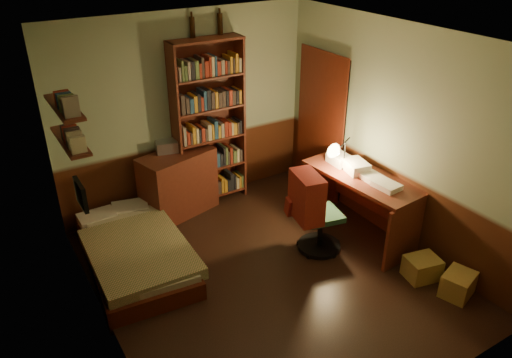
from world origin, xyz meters
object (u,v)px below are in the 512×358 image
dresser (178,183)px  bookshelf (209,125)px  mini_stereo (167,146)px  cardboard_box_a (458,284)px  bed (134,244)px  cardboard_box_b (422,268)px  desk (360,205)px  desk_lamp (345,147)px  office_chair (321,216)px

dresser → bookshelf: 0.88m
mini_stereo → cardboard_box_a: 3.82m
bed → dresser: (0.91, 0.79, 0.16)m
bookshelf → cardboard_box_a: bearing=-66.6°
bed → cardboard_box_a: (2.72, -2.30, -0.15)m
bookshelf → cardboard_box_b: 3.18m
desk → desk_lamp: desk_lamp is taller
dresser → desk: 2.37m
dresser → mini_stereo: size_ratio=3.61×
desk → desk_lamp: bearing=97.8°
dresser → desk: (1.71, -1.64, -0.03)m
bookshelf → desk_lamp: bookshelf is taller
dresser → office_chair: office_chair is taller
dresser → desk_lamp: 2.23m
desk → office_chair: size_ratio=1.66×
dresser → desk_lamp: bearing=-54.1°
dresser → bed: bearing=-153.5°
bed → cardboard_box_a: size_ratio=5.33×
desk → office_chair: 0.63m
mini_stereo → bed: bearing=-119.0°
cardboard_box_a → cardboard_box_b: size_ratio=0.98×
mini_stereo → bookshelf: bearing=9.6°
bookshelf → desk: size_ratio=1.49×
bed → office_chair: 2.18m
bed → bookshelf: 1.89m
desk_lamp → cardboard_box_a: bearing=-69.4°
office_chair → bed: bearing=168.3°
mini_stereo → desk: size_ratio=0.18×
desk → office_chair: office_chair is taller
cardboard_box_a → cardboard_box_b: (-0.10, 0.40, -0.01)m
mini_stereo → office_chair: (1.15, -1.79, -0.48)m
bed → desk_lamp: desk_lamp is taller
bed → desk: desk is taller
bed → dresser: 1.22m
dresser → cardboard_box_a: (1.81, -3.10, -0.30)m
bed → desk_lamp: 2.74m
bed → mini_stereo: (0.84, 0.92, 0.66)m
mini_stereo → office_chair: mini_stereo is taller
bed → bookshelf: (1.44, 0.88, 0.85)m
desk → cardboard_box_a: bearing=-91.1°
desk → dresser: bearing=131.2°
desk_lamp → dresser: bearing=155.7°
desk_lamp → office_chair: size_ratio=0.61×
desk → bookshelf: bearing=119.3°
dresser → cardboard_box_b: size_ratio=2.76×
dresser → desk_lamp: desk_lamp is taller
mini_stereo → desk_lamp: 2.27m
bookshelf → office_chair: 1.95m
mini_stereo → desk: 2.56m
bed → cardboard_box_b: 3.24m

